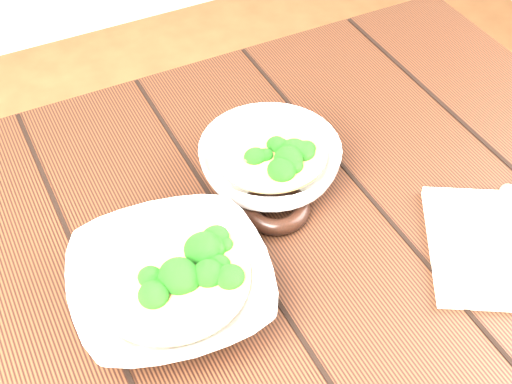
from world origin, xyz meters
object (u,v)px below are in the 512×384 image
at_px(soup_bowl_back, 270,162).
at_px(trivet, 276,208).
at_px(table, 253,289).
at_px(soup_bowl_front, 171,284).

relative_size(soup_bowl_back, trivet, 2.53).
bearing_deg(trivet, soup_bowl_back, 69.61).
height_order(table, soup_bowl_front, soup_bowl_front).
xyz_separation_m(soup_bowl_front, trivet, (0.18, 0.07, -0.02)).
bearing_deg(trivet, table, -155.22).
bearing_deg(soup_bowl_back, soup_bowl_front, -146.49).
xyz_separation_m(table, trivet, (0.05, 0.02, 0.13)).
height_order(table, soup_bowl_back, soup_bowl_back).
xyz_separation_m(table, soup_bowl_back, (0.07, 0.09, 0.15)).
bearing_deg(soup_bowl_front, soup_bowl_back, 33.51).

